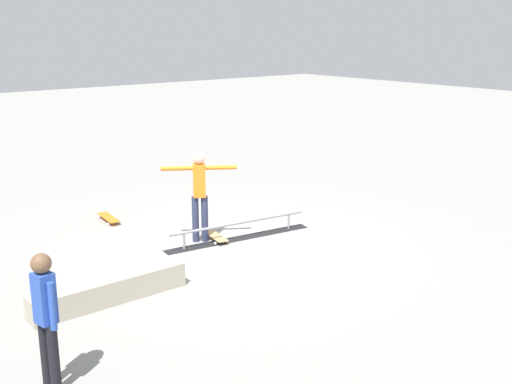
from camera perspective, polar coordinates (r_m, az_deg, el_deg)
ground_plane at (r=11.03m, az=-1.80°, el=-5.21°), size 60.00×60.00×0.00m
grind_rail at (r=11.48m, az=-1.57°, el=-3.64°), size 2.94×0.64×0.33m
skate_ledge at (r=9.15m, az=-13.26°, el=-8.76°), size 2.30×0.36×0.36m
skater_main at (r=11.17m, az=-5.21°, el=0.21°), size 1.17×0.79×1.67m
skateboard_main at (r=11.49m, az=-3.81°, el=-4.02°), size 0.37×0.82×0.09m
bystander_blue_shirt at (r=6.98m, az=-18.71°, el=-10.59°), size 0.22×0.36×1.56m
loose_skateboard_orange at (r=12.87m, az=-13.37°, el=-2.30°), size 0.32×0.82×0.09m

